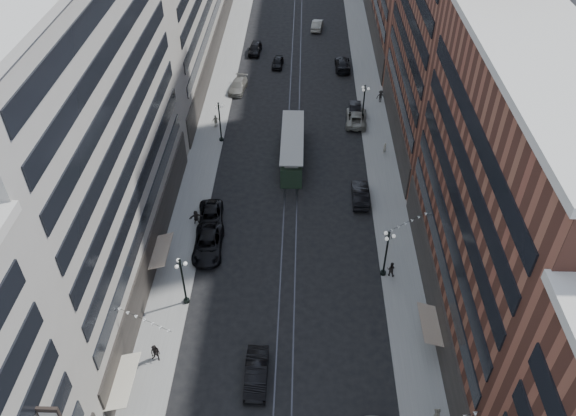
# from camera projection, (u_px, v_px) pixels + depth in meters

# --- Properties ---
(ground) EXTENTS (220.00, 220.00, 0.00)m
(ground) POSITION_uv_depth(u_px,v_px,m) (294.00, 122.00, 75.95)
(ground) COLOR black
(ground) RESTS_ON ground
(sidewalk_west) EXTENTS (4.00, 180.00, 0.15)m
(sidewalk_west) POSITION_uv_depth(u_px,v_px,m) (222.00, 85.00, 83.80)
(sidewalk_west) COLOR gray
(sidewalk_west) RESTS_ON ground
(sidewalk_east) EXTENTS (4.00, 180.00, 0.15)m
(sidewalk_east) POSITION_uv_depth(u_px,v_px,m) (369.00, 87.00, 83.33)
(sidewalk_east) COLOR gray
(sidewalk_east) RESTS_ON ground
(rail_west) EXTENTS (0.12, 180.00, 0.02)m
(rail_west) POSITION_uv_depth(u_px,v_px,m) (290.00, 87.00, 83.62)
(rail_west) COLOR #2D2D33
(rail_west) RESTS_ON ground
(rail_east) EXTENTS (0.12, 180.00, 0.02)m
(rail_east) POSITION_uv_depth(u_px,v_px,m) (300.00, 87.00, 83.59)
(rail_east) COLOR #2D2D33
(rail_east) RESTS_ON ground
(building_west_mid) EXTENTS (8.00, 36.00, 28.00)m
(building_west_mid) POSITION_uv_depth(u_px,v_px,m) (84.00, 144.00, 46.64)
(building_west_mid) COLOR #9E998C
(building_west_mid) RESTS_ON ground
(building_east_mid) EXTENTS (8.00, 30.00, 24.00)m
(building_east_mid) POSITION_uv_depth(u_px,v_px,m) (506.00, 208.00, 43.38)
(building_east_mid) COLOR brown
(building_east_mid) RESTS_ON ground
(lamppost_sw_far) EXTENTS (1.03, 1.14, 5.52)m
(lamppost_sw_far) POSITION_uv_depth(u_px,v_px,m) (183.00, 280.00, 49.66)
(lamppost_sw_far) COLOR black
(lamppost_sw_far) RESTS_ON sidewalk_west
(lamppost_sw_mid) EXTENTS (1.03, 1.14, 5.52)m
(lamppost_sw_mid) POSITION_uv_depth(u_px,v_px,m) (220.00, 121.00, 70.33)
(lamppost_sw_mid) COLOR black
(lamppost_sw_mid) RESTS_ON sidewalk_west
(lamppost_se_far) EXTENTS (1.03, 1.14, 5.52)m
(lamppost_se_far) POSITION_uv_depth(u_px,v_px,m) (386.00, 252.00, 52.33)
(lamppost_se_far) COLOR black
(lamppost_se_far) RESTS_ON sidewalk_east
(lamppost_se_mid) EXTENTS (1.03, 1.14, 5.52)m
(lamppost_se_mid) POSITION_uv_depth(u_px,v_px,m) (364.00, 103.00, 73.77)
(lamppost_se_mid) COLOR black
(lamppost_se_mid) RESTS_ON sidewalk_east
(streetcar) EXTENTS (2.68, 12.11, 3.35)m
(streetcar) POSITION_uv_depth(u_px,v_px,m) (292.00, 149.00, 68.27)
(streetcar) COLOR #203322
(streetcar) RESTS_ON ground
(car_2) EXTENTS (3.09, 6.28, 1.71)m
(car_2) POSITION_uv_depth(u_px,v_px,m) (208.00, 244.00, 56.37)
(car_2) COLOR black
(car_2) RESTS_ON ground
(car_5) EXTENTS (1.78, 5.07, 1.67)m
(car_5) POSITION_uv_depth(u_px,v_px,m) (256.00, 373.00, 44.95)
(car_5) COLOR black
(car_5) RESTS_ON ground
(pedestrian_2) EXTENTS (0.96, 0.69, 1.79)m
(pedestrian_2) POSITION_uv_depth(u_px,v_px,m) (156.00, 353.00, 46.18)
(pedestrian_2) COLOR black
(pedestrian_2) RESTS_ON sidewalk_west
(pedestrian_4) EXTENTS (0.61, 1.16, 1.90)m
(pedestrian_4) POSITION_uv_depth(u_px,v_px,m) (437.00, 416.00, 41.81)
(pedestrian_4) COLOR #9C9582
(pedestrian_4) RESTS_ON sidewalk_east
(car_7) EXTENTS (3.16, 5.79, 1.54)m
(car_7) POSITION_uv_depth(u_px,v_px,m) (211.00, 217.00, 59.70)
(car_7) COLOR black
(car_7) RESTS_ON ground
(car_8) EXTENTS (2.84, 5.52, 1.53)m
(car_8) POSITION_uv_depth(u_px,v_px,m) (238.00, 86.00, 82.24)
(car_8) COLOR slate
(car_8) RESTS_ON ground
(car_9) EXTENTS (2.23, 4.88, 1.62)m
(car_9) POSITION_uv_depth(u_px,v_px,m) (255.00, 48.00, 92.04)
(car_9) COLOR black
(car_9) RESTS_ON ground
(car_10) EXTENTS (1.87, 5.12, 1.67)m
(car_10) POSITION_uv_depth(u_px,v_px,m) (360.00, 194.00, 62.60)
(car_10) COLOR black
(car_10) RESTS_ON ground
(car_11) EXTENTS (3.12, 6.02, 1.62)m
(car_11) POSITION_uv_depth(u_px,v_px,m) (356.00, 117.00, 75.35)
(car_11) COLOR gray
(car_11) RESTS_ON ground
(car_12) EXTENTS (2.35, 5.66, 1.64)m
(car_12) POSITION_uv_depth(u_px,v_px,m) (342.00, 64.00, 87.64)
(car_12) COLOR black
(car_12) RESTS_ON ground
(car_13) EXTENTS (1.94, 4.16, 1.38)m
(car_13) POSITION_uv_depth(u_px,v_px,m) (278.00, 62.00, 88.37)
(car_13) COLOR black
(car_13) RESTS_ON ground
(car_14) EXTENTS (2.33, 5.08, 1.61)m
(car_14) POSITION_uv_depth(u_px,v_px,m) (317.00, 25.00, 99.60)
(car_14) COLOR gray
(car_14) RESTS_ON ground
(pedestrian_5) EXTENTS (1.54, 0.86, 1.60)m
(pedestrian_5) POSITION_uv_depth(u_px,v_px,m) (196.00, 217.00, 59.45)
(pedestrian_5) COLOR black
(pedestrian_5) RESTS_ON sidewalk_west
(pedestrian_6) EXTENTS (1.10, 0.74, 1.72)m
(pedestrian_6) POSITION_uv_depth(u_px,v_px,m) (216.00, 121.00, 74.25)
(pedestrian_6) COLOR #A29E86
(pedestrian_6) RESTS_ON sidewalk_west
(pedestrian_7) EXTENTS (0.89, 0.64, 1.64)m
(pedestrian_7) POSITION_uv_depth(u_px,v_px,m) (391.00, 269.00, 53.59)
(pedestrian_7) COLOR black
(pedestrian_7) RESTS_ON sidewalk_east
(pedestrian_8) EXTENTS (0.65, 0.61, 1.50)m
(pedestrian_8) POSITION_uv_depth(u_px,v_px,m) (385.00, 148.00, 69.57)
(pedestrian_8) COLOR #A29A86
(pedestrian_8) RESTS_ON sidewalk_east
(pedestrian_9) EXTENTS (1.19, 0.56, 1.78)m
(pedestrian_9) POSITION_uv_depth(u_px,v_px,m) (381.00, 96.00, 79.28)
(pedestrian_9) COLOR black
(pedestrian_9) RESTS_ON sidewalk_east
(car_extra_0) EXTENTS (1.87, 4.58, 1.48)m
(car_extra_0) POSITION_uv_depth(u_px,v_px,m) (355.00, 108.00, 77.28)
(car_extra_0) COLOR black
(car_extra_0) RESTS_ON ground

